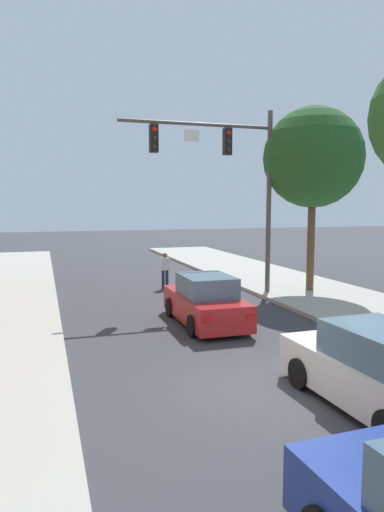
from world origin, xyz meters
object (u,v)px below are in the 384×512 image
object	(u,v)px
traffic_signal_mast	(229,167)
car_lead_red	(205,302)
street_tree_second	(313,158)
pedestrian_crossing_road	(165,269)
car_following_white	(377,372)

from	to	relation	value
traffic_signal_mast	car_lead_red	distance (m)	6.48
traffic_signal_mast	car_lead_red	bearing A→B (deg)	-121.44
traffic_signal_mast	car_lead_red	xyz separation A→B (m)	(-2.38, -3.89, -4.61)
traffic_signal_mast	street_tree_second	world-z (taller)	street_tree_second
pedestrian_crossing_road	traffic_signal_mast	bearing A→B (deg)	-53.11
car_lead_red	car_following_white	world-z (taller)	same
car_following_white	pedestrian_crossing_road	bearing A→B (deg)	92.68
car_lead_red	street_tree_second	world-z (taller)	street_tree_second
car_following_white	street_tree_second	world-z (taller)	street_tree_second
car_lead_red	street_tree_second	distance (m)	8.67
car_lead_red	street_tree_second	xyz separation A→B (m)	(6.05, 3.60, 5.05)
car_lead_red	street_tree_second	bearing A→B (deg)	30.75
traffic_signal_mast	car_following_white	distance (m)	11.81
pedestrian_crossing_road	street_tree_second	distance (m)	8.05
car_lead_red	pedestrian_crossing_road	bearing A→B (deg)	86.88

